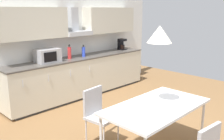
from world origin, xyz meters
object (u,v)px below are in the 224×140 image
(bottle_red, at_px, (69,53))
(dining_table, at_px, (156,109))
(coffee_maker, at_px, (121,44))
(chair_far_left, at_px, (98,111))
(pendant_lamp, at_px, (160,34))
(bottle_blue, at_px, (84,52))
(microwave, at_px, (48,56))

(bottle_red, relative_size, dining_table, 0.21)
(coffee_maker, xyz_separation_m, dining_table, (-2.31, -2.77, -0.38))
(dining_table, height_order, chair_far_left, chair_far_left)
(bottle_red, bearing_deg, pendant_lamp, -101.44)
(coffee_maker, xyz_separation_m, bottle_blue, (-1.37, -0.07, -0.03))
(bottle_red, xyz_separation_m, pendant_lamp, (-0.55, -2.72, 0.63))
(microwave, xyz_separation_m, coffee_maker, (2.29, 0.03, 0.01))
(chair_far_left, bearing_deg, bottle_red, 64.91)
(dining_table, height_order, pendant_lamp, pendant_lamp)
(chair_far_left, bearing_deg, coffee_maker, 36.61)
(bottle_blue, height_order, pendant_lamp, pendant_lamp)
(microwave, relative_size, dining_table, 0.31)
(bottle_red, distance_m, pendant_lamp, 2.85)
(coffee_maker, height_order, chair_far_left, coffee_maker)
(dining_table, relative_size, pendant_lamp, 4.77)
(coffee_maker, bearing_deg, dining_table, -129.83)
(coffee_maker, height_order, dining_table, coffee_maker)
(bottle_red, bearing_deg, bottle_blue, -2.48)
(microwave, distance_m, coffee_maker, 2.29)
(chair_far_left, bearing_deg, bottle_blue, 56.00)
(chair_far_left, bearing_deg, dining_table, -65.98)
(microwave, bearing_deg, bottle_red, -2.39)
(coffee_maker, bearing_deg, bottle_blue, -177.27)
(bottle_blue, height_order, bottle_red, bottle_red)
(microwave, bearing_deg, dining_table, -90.35)
(bottle_red, relative_size, pendant_lamp, 0.99)
(chair_far_left, relative_size, pendant_lamp, 2.72)
(coffee_maker, xyz_separation_m, bottle_red, (-1.76, -0.05, -0.01))
(pendant_lamp, bearing_deg, bottle_red, 78.56)
(bottle_blue, bearing_deg, bottle_red, 177.52)
(dining_table, relative_size, chair_far_left, 1.75)
(coffee_maker, bearing_deg, bottle_red, -178.42)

